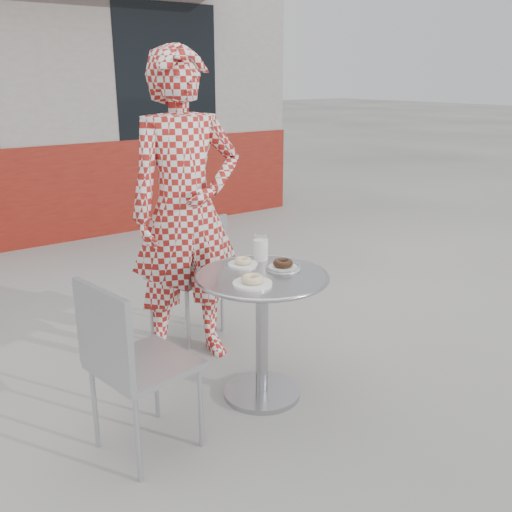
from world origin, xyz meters
TOP-DOWN VIEW (x-y plane):
  - ground at (0.00, 0.00)m, footprint 60.00×60.00m
  - bistro_table at (0.00, -0.01)m, footprint 0.69×0.69m
  - chair_far at (0.06, 0.89)m, footprint 0.49×0.49m
  - chair_left at (-0.71, -0.07)m, footprint 0.47×0.46m
  - seated_person at (-0.07, 0.64)m, footprint 0.74×0.55m
  - plate_far at (0.01, 0.17)m, footprint 0.16×0.16m
  - plate_near at (-0.12, -0.10)m, footprint 0.19×0.19m
  - plate_checker at (0.15, 0.00)m, footprint 0.18×0.18m
  - milk_cup at (0.14, 0.19)m, footprint 0.09×0.09m

SIDE VIEW (x-z plane):
  - ground at x=0.00m, z-range 0.00..0.00m
  - chair_far at x=0.06m, z-range -0.16..0.66m
  - chair_left at x=-0.71m, z-range -0.16..0.68m
  - bistro_table at x=0.00m, z-range 0.18..0.87m
  - plate_checker at x=0.15m, z-range 0.69..0.73m
  - plate_far at x=0.01m, z-range 0.69..0.73m
  - plate_near at x=-0.12m, z-range 0.69..0.74m
  - milk_cup at x=0.14m, z-range 0.69..0.83m
  - seated_person at x=-0.07m, z-range 0.00..1.83m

